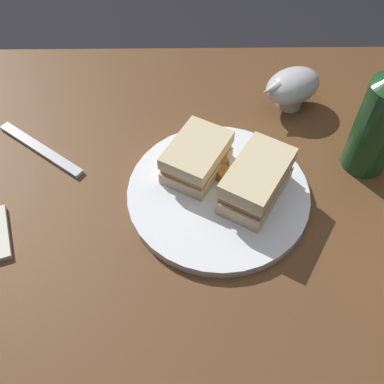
{
  "coord_description": "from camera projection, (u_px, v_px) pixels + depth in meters",
  "views": [
    {
      "loc": [
        -0.03,
        0.38,
        1.28
      ],
      "look_at": [
        -0.04,
        -0.01,
        0.76
      ],
      "focal_mm": 42.68,
      "sensor_mm": 36.0,
      "label": 1
    }
  ],
  "objects": [
    {
      "name": "potato_wedge_front",
      "position": [
        220.0,
        158.0,
        0.7
      ],
      "size": [
        0.03,
        0.04,
        0.02
      ],
      "primitive_type": "cube",
      "rotation": [
        0.0,
        0.0,
        4.94
      ],
      "color": "#AD702D",
      "rests_on": "plate"
    },
    {
      "name": "ground_plane",
      "position": [
        178.0,
        364.0,
        1.25
      ],
      "size": [
        6.0,
        6.0,
        0.0
      ],
      "primitive_type": "plane",
      "color": "black"
    },
    {
      "name": "fork",
      "position": [
        40.0,
        149.0,
        0.74
      ],
      "size": [
        0.15,
        0.12,
        0.01
      ],
      "primitive_type": "cube",
      "rotation": [
        0.0,
        0.0,
        5.63
      ],
      "color": "silver",
      "rests_on": "dining_table"
    },
    {
      "name": "sandwich_half_right",
      "position": [
        197.0,
        158.0,
        0.68
      ],
      "size": [
        0.11,
        0.13,
        0.05
      ],
      "color": "beige",
      "rests_on": "plate"
    },
    {
      "name": "sandwich_half_left",
      "position": [
        256.0,
        181.0,
        0.64
      ],
      "size": [
        0.12,
        0.14,
        0.06
      ],
      "color": "beige",
      "rests_on": "plate"
    },
    {
      "name": "gravy_boat",
      "position": [
        292.0,
        86.0,
        0.77
      ],
      "size": [
        0.12,
        0.11,
        0.07
      ],
      "color": "#B7B7BC",
      "rests_on": "dining_table"
    },
    {
      "name": "plate",
      "position": [
        218.0,
        194.0,
        0.68
      ],
      "size": [
        0.27,
        0.27,
        0.02
      ],
      "primitive_type": "cylinder",
      "color": "white",
      "rests_on": "dining_table"
    },
    {
      "name": "dining_table",
      "position": [
        173.0,
        311.0,
        0.96
      ],
      "size": [
        1.19,
        0.8,
        0.73
      ],
      "primitive_type": "cube",
      "color": "brown",
      "rests_on": "ground"
    },
    {
      "name": "cider_bottle",
      "position": [
        382.0,
        118.0,
        0.65
      ],
      "size": [
        0.07,
        0.07,
        0.25
      ],
      "color": "#19421E",
      "rests_on": "dining_table"
    },
    {
      "name": "potato_wedge_back",
      "position": [
        219.0,
        170.0,
        0.68
      ],
      "size": [
        0.04,
        0.05,
        0.02
      ],
      "primitive_type": "cube",
      "rotation": [
        0.0,
        0.0,
        2.18
      ],
      "color": "#AD702D",
      "rests_on": "plate"
    },
    {
      "name": "potato_wedge_middle",
      "position": [
        263.0,
        170.0,
        0.68
      ],
      "size": [
        0.04,
        0.06,
        0.02
      ],
      "primitive_type": "cube",
      "rotation": [
        0.0,
        0.0,
        5.25
      ],
      "color": "#B77F33",
      "rests_on": "plate"
    }
  ]
}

